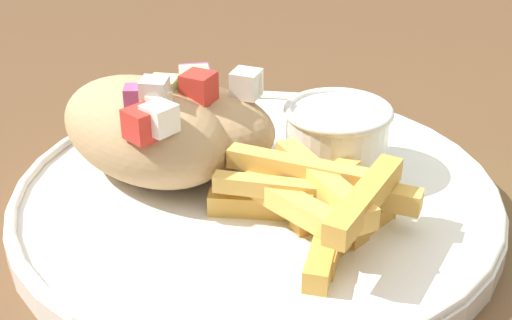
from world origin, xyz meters
name	(u,v)px	position (x,y,z in m)	size (l,w,h in m)	color
table	(263,318)	(0.00, 0.00, 0.67)	(1.27, 1.27, 0.75)	brown
plate	(256,197)	(-0.01, 0.01, 0.76)	(0.28, 0.28, 0.02)	white
pita_sandwich_near	(141,132)	(-0.08, 0.00, 0.79)	(0.14, 0.11, 0.07)	tan
pita_sandwich_far	(178,124)	(-0.06, 0.02, 0.79)	(0.13, 0.09, 0.06)	tan
fries_pile	(319,200)	(0.04, -0.01, 0.78)	(0.11, 0.11, 0.04)	gold
sauce_ramekin	(337,134)	(0.02, 0.05, 0.78)	(0.07, 0.07, 0.04)	white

